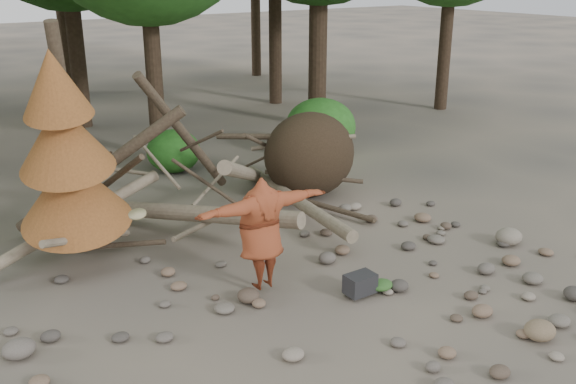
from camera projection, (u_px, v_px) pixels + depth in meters
ground at (338, 299)px, 10.39m from camera, size 120.00×120.00×0.00m
deadfall_pile at (290, 161)px, 14.44m from camera, size 8.55×5.24×3.30m
dead_conifer at (67, 157)px, 10.62m from camera, size 2.06×2.16×4.35m
bush_mid at (174, 151)px, 16.67m from camera, size 1.40×1.40×1.12m
bush_right at (321, 126)px, 18.23m from camera, size 2.00×2.00×1.60m
frisbee_thrower at (261, 233)px, 10.34m from camera, size 3.49×0.85×1.92m
backpack at (360, 287)px, 10.44m from camera, size 0.50×0.34×0.33m
cloth_green at (381, 288)px, 10.60m from camera, size 0.42×0.35×0.16m
cloth_orange at (378, 288)px, 10.65m from camera, size 0.28×0.23×0.10m
boulder_front_right at (540, 330)px, 9.23m from camera, size 0.47×0.43×0.28m
boulder_mid_right at (509, 237)px, 12.39m from camera, size 0.54×0.48×0.32m
boulder_mid_left at (19, 349)px, 8.80m from camera, size 0.45×0.41×0.27m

